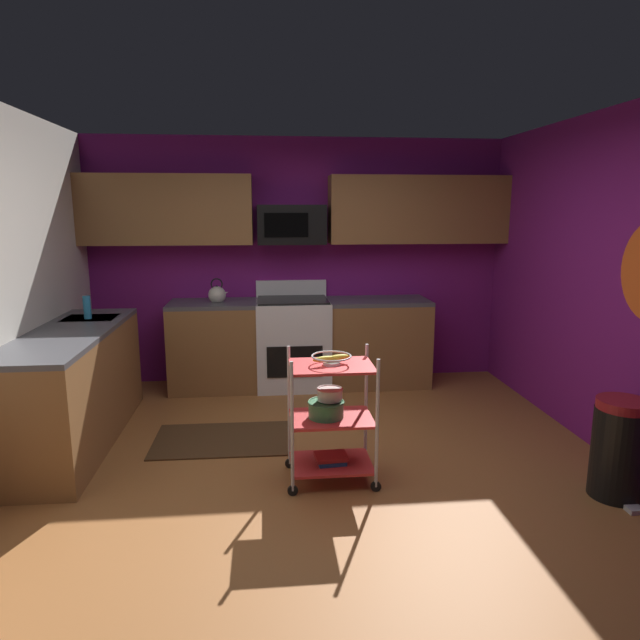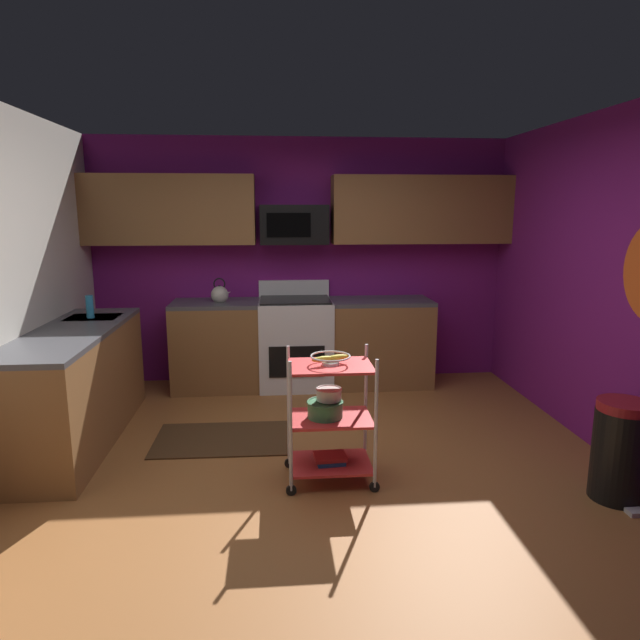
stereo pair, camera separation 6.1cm
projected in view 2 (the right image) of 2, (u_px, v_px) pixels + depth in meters
floor at (320, 479)px, 3.96m from camera, size 4.40×4.80×0.04m
wall_back at (301, 261)px, 6.08m from camera, size 4.52×0.06×2.60m
wall_right at (639, 290)px, 3.89m from camera, size 0.06×4.80×2.60m
counter_run at (220, 358)px, 5.30m from camera, size 3.55×2.61×0.92m
oven_range at (295, 342)px, 5.91m from camera, size 0.76×0.65×1.10m
upper_cabinets at (303, 210)px, 5.78m from camera, size 4.40×0.33×0.70m
microwave at (294, 225)px, 5.78m from camera, size 0.70×0.39×0.40m
rolling_cart at (330, 418)px, 3.82m from camera, size 0.63×0.43×0.91m
fruit_bowl at (330, 358)px, 3.74m from camera, size 0.27×0.27×0.07m
mixing_bowl_large at (325, 409)px, 3.81m from camera, size 0.25×0.25×0.11m
mixing_bowl_small at (329, 394)px, 3.81m from camera, size 0.18×0.18×0.08m
book_stack at (330, 458)px, 3.88m from camera, size 0.23×0.19×0.05m
kettle at (220, 294)px, 5.74m from camera, size 0.21×0.18×0.26m
dish_soap_bottle at (90, 307)px, 4.87m from camera, size 0.06×0.06×0.20m
trash_can at (620, 451)px, 3.59m from camera, size 0.34×0.42×0.66m
floor_rug at (223, 439)px, 4.58m from camera, size 1.11×0.71×0.01m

